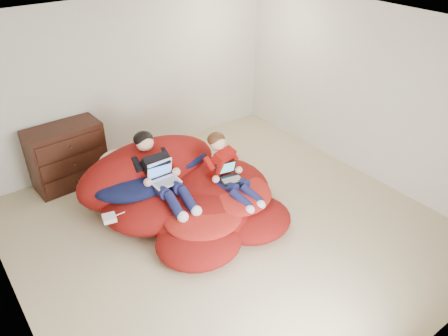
# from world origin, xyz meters

# --- Properties ---
(room_shell) EXTENTS (5.10, 5.10, 2.77)m
(room_shell) POSITION_xyz_m (0.00, 0.00, 0.22)
(room_shell) COLOR tan
(room_shell) RESTS_ON ground
(dresser) EXTENTS (1.05, 0.60, 0.92)m
(dresser) POSITION_xyz_m (-1.23, 2.23, 0.46)
(dresser) COLOR #32170E
(dresser) RESTS_ON ground
(beanbag_pile) EXTENTS (2.45, 2.32, 0.93)m
(beanbag_pile) POSITION_xyz_m (-0.24, 0.67, 0.28)
(beanbag_pile) COLOR maroon
(beanbag_pile) RESTS_ON ground
(cream_pillow) EXTENTS (0.47, 0.30, 0.30)m
(cream_pillow) POSITION_xyz_m (-0.82, 1.43, 0.62)
(cream_pillow) COLOR beige
(cream_pillow) RESTS_ON beanbag_pile
(older_boy) EXTENTS (0.37, 1.27, 0.73)m
(older_boy) POSITION_xyz_m (-0.50, 0.81, 0.68)
(older_boy) COLOR black
(older_boy) RESTS_ON beanbag_pile
(younger_boy) EXTENTS (0.40, 1.00, 0.76)m
(younger_boy) POSITION_xyz_m (0.26, 0.35, 0.65)
(younger_boy) COLOR #9E130D
(younger_boy) RESTS_ON beanbag_pile
(laptop_white) EXTENTS (0.35, 0.29, 0.25)m
(laptop_white) POSITION_xyz_m (-0.50, 0.68, 0.64)
(laptop_white) COLOR silver
(laptop_white) RESTS_ON older_boy
(laptop_black) EXTENTS (0.33, 0.32, 0.22)m
(laptop_black) POSITION_xyz_m (0.26, 0.32, 0.56)
(laptop_black) COLOR black
(laptop_black) RESTS_ON younger_boy
(power_adapter) EXTENTS (0.18, 0.18, 0.06)m
(power_adapter) POSITION_xyz_m (-1.32, 0.57, 0.42)
(power_adapter) COLOR silver
(power_adapter) RESTS_ON beanbag_pile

